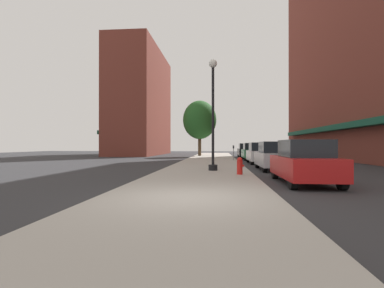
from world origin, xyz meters
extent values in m
plane|color=#2D2D30|center=(4.00, 18.00, 0.00)|extent=(90.00, 90.00, 0.00)
cube|color=#A8A399|center=(0.00, 19.00, 0.06)|extent=(4.80, 50.00, 0.12)
cube|color=brown|center=(15.00, 22.00, 14.74)|extent=(6.00, 40.00, 29.48)
cube|color=#144C38|center=(11.65, 22.00, 3.10)|extent=(0.90, 34.00, 0.50)
cube|color=brown|center=(-11.00, 37.00, 7.84)|extent=(6.00, 18.00, 15.68)
cube|color=#144C38|center=(-14.35, 37.00, 3.10)|extent=(0.90, 15.30, 0.50)
cylinder|color=black|center=(0.48, 8.23, 0.27)|extent=(0.48, 0.48, 0.30)
cylinder|color=black|center=(0.48, 8.23, 3.02)|extent=(0.14, 0.14, 5.20)
sphere|color=silver|center=(0.48, 8.23, 5.80)|extent=(0.44, 0.44, 0.44)
cylinder|color=red|center=(1.74, 6.15, 0.43)|extent=(0.26, 0.26, 0.62)
sphere|color=red|center=(1.74, 6.15, 0.79)|extent=(0.24, 0.24, 0.24)
cylinder|color=red|center=(1.88, 6.15, 0.52)|extent=(0.12, 0.10, 0.10)
cylinder|color=slate|center=(2.05, 18.78, 0.65)|extent=(0.06, 0.06, 1.05)
cube|color=#33383D|center=(2.05, 18.78, 1.30)|extent=(0.14, 0.09, 0.26)
cylinder|color=#4C3823|center=(-1.66, 29.91, 1.59)|extent=(0.40, 0.40, 2.94)
ellipsoid|color=#235B23|center=(-1.66, 29.91, 4.64)|extent=(4.21, 4.21, 4.84)
cylinder|color=black|center=(3.22, 5.60, 0.32)|extent=(0.22, 0.64, 0.64)
cylinder|color=black|center=(4.78, 5.60, 0.32)|extent=(0.22, 0.64, 0.64)
cylinder|color=black|center=(3.22, 2.40, 0.32)|extent=(0.22, 0.64, 0.64)
cylinder|color=black|center=(4.78, 2.40, 0.32)|extent=(0.22, 0.64, 0.64)
cube|color=red|center=(4.00, 4.00, 0.64)|extent=(1.80, 4.30, 0.76)
cube|color=black|center=(4.00, 3.85, 1.34)|extent=(1.56, 2.20, 0.64)
cylinder|color=black|center=(3.22, 11.74, 0.32)|extent=(0.22, 0.64, 0.64)
cylinder|color=black|center=(4.78, 11.74, 0.32)|extent=(0.22, 0.64, 0.64)
cylinder|color=black|center=(3.22, 8.54, 0.32)|extent=(0.22, 0.64, 0.64)
cylinder|color=black|center=(4.78, 8.54, 0.32)|extent=(0.22, 0.64, 0.64)
cube|color=#B2B2BA|center=(4.00, 10.14, 0.64)|extent=(1.80, 4.30, 0.76)
cube|color=black|center=(4.00, 9.99, 1.34)|extent=(1.56, 2.20, 0.64)
cylinder|color=black|center=(3.22, 17.90, 0.32)|extent=(0.22, 0.64, 0.64)
cylinder|color=black|center=(4.78, 17.90, 0.32)|extent=(0.22, 0.64, 0.64)
cylinder|color=black|center=(3.22, 14.70, 0.32)|extent=(0.22, 0.64, 0.64)
cylinder|color=black|center=(4.78, 14.70, 0.32)|extent=(0.22, 0.64, 0.64)
cube|color=silver|center=(4.00, 16.30, 0.64)|extent=(1.80, 4.30, 0.76)
cube|color=black|center=(4.00, 16.15, 1.34)|extent=(1.56, 2.20, 0.64)
cylinder|color=black|center=(3.22, 23.75, 0.32)|extent=(0.22, 0.64, 0.64)
cylinder|color=black|center=(4.78, 23.75, 0.32)|extent=(0.22, 0.64, 0.64)
cylinder|color=black|center=(3.22, 20.55, 0.32)|extent=(0.22, 0.64, 0.64)
cylinder|color=black|center=(4.78, 20.55, 0.32)|extent=(0.22, 0.64, 0.64)
cube|color=#196638|center=(4.00, 22.15, 0.64)|extent=(1.80, 4.30, 0.76)
cube|color=black|center=(4.00, 22.00, 1.34)|extent=(1.56, 2.20, 0.64)
cylinder|color=black|center=(3.22, 30.59, 0.32)|extent=(0.22, 0.64, 0.64)
cylinder|color=black|center=(4.78, 30.59, 0.32)|extent=(0.22, 0.64, 0.64)
cylinder|color=black|center=(3.22, 27.39, 0.32)|extent=(0.22, 0.64, 0.64)
cylinder|color=black|center=(4.78, 27.39, 0.32)|extent=(0.22, 0.64, 0.64)
cube|color=black|center=(4.00, 28.99, 0.64)|extent=(1.80, 4.30, 0.76)
cube|color=black|center=(4.00, 28.84, 1.34)|extent=(1.56, 2.20, 0.64)
camera|label=1|loc=(0.81, -7.69, 1.47)|focal=28.04mm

